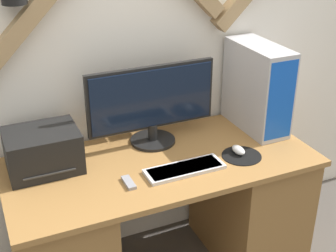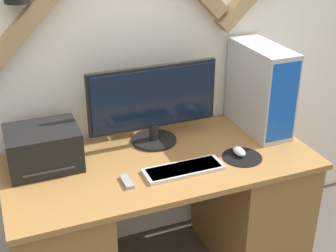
# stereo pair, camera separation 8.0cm
# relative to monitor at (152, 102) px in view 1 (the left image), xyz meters

# --- Properties ---
(wall_back) EXTENTS (6.40, 0.17, 2.70)m
(wall_back) POSITION_rel_monitor_xyz_m (-0.04, 0.21, 0.36)
(wall_back) COLOR white
(wall_back) RESTS_ON ground_plane
(desk) EXTENTS (1.58, 0.73, 0.76)m
(desk) POSITION_rel_monitor_xyz_m (-0.04, -0.21, -0.60)
(desk) COLOR olive
(desk) RESTS_ON ground_plane
(monitor) EXTENTS (0.71, 0.25, 0.43)m
(monitor) POSITION_rel_monitor_xyz_m (0.00, 0.00, 0.00)
(monitor) COLOR black
(monitor) RESTS_ON desk
(keyboard) EXTENTS (0.40, 0.14, 0.02)m
(keyboard) POSITION_rel_monitor_xyz_m (0.03, -0.35, -0.22)
(keyboard) COLOR silver
(keyboard) RESTS_ON desk
(mousepad) EXTENTS (0.21, 0.21, 0.00)m
(mousepad) POSITION_rel_monitor_xyz_m (0.36, -0.34, -0.23)
(mousepad) COLOR black
(mousepad) RESTS_ON desk
(mouse) EXTENTS (0.05, 0.10, 0.04)m
(mouse) POSITION_rel_monitor_xyz_m (0.36, -0.31, -0.21)
(mouse) COLOR silver
(mouse) RESTS_ON mousepad
(computer_tower) EXTENTS (0.19, 0.45, 0.49)m
(computer_tower) POSITION_rel_monitor_xyz_m (0.62, -0.07, 0.01)
(computer_tower) COLOR #B2B2B7
(computer_tower) RESTS_ON desk
(printer) EXTENTS (0.35, 0.29, 0.20)m
(printer) POSITION_rel_monitor_xyz_m (-0.60, -0.05, -0.13)
(printer) COLOR black
(printer) RESTS_ON desk
(remote_control) EXTENTS (0.04, 0.11, 0.02)m
(remote_control) POSITION_rel_monitor_xyz_m (-0.27, -0.35, -0.23)
(remote_control) COLOR gray
(remote_control) RESTS_ON desk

